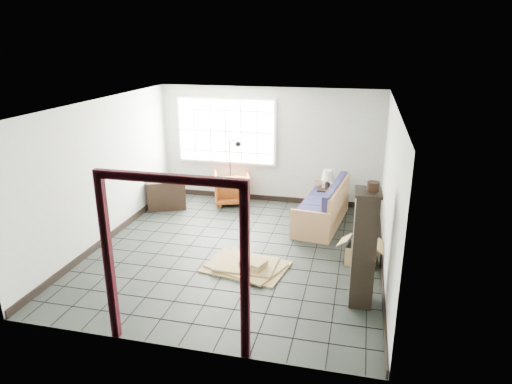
% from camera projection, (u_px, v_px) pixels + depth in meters
% --- Properties ---
extents(ground, '(5.50, 5.50, 0.00)m').
position_uv_depth(ground, '(238.00, 251.00, 8.12)').
color(ground, black).
rests_on(ground, ground).
extents(room_shell, '(5.02, 5.52, 2.61)m').
position_uv_depth(room_shell, '(237.00, 159.00, 7.61)').
color(room_shell, '#A1A69F').
rests_on(room_shell, ground).
extents(window_panel, '(2.32, 0.08, 1.52)m').
position_uv_depth(window_panel, '(226.00, 131.00, 10.32)').
color(window_panel, silver).
rests_on(window_panel, ground).
extents(doorway_trim, '(1.80, 0.08, 2.20)m').
position_uv_depth(doorway_trim, '(173.00, 243.00, 5.19)').
color(doorway_trim, '#3A0D15').
rests_on(doorway_trim, ground).
extents(futon_sofa, '(1.00, 2.07, 0.88)m').
position_uv_depth(futon_sofa, '(325.00, 209.00, 9.22)').
color(futon_sofa, '#A17648').
rests_on(futon_sofa, ground).
extents(armchair, '(0.96, 0.93, 0.79)m').
position_uv_depth(armchair, '(232.00, 186.00, 10.38)').
color(armchair, maroon).
rests_on(armchair, ground).
extents(side_table, '(0.48, 0.48, 0.52)m').
position_uv_depth(side_table, '(329.00, 192.00, 9.89)').
color(side_table, black).
rests_on(side_table, ground).
extents(table_lamp, '(0.30, 0.30, 0.42)m').
position_uv_depth(table_lamp, '(328.00, 176.00, 9.71)').
color(table_lamp, black).
rests_on(table_lamp, side_table).
extents(projector, '(0.27, 0.21, 0.09)m').
position_uv_depth(projector, '(328.00, 185.00, 9.92)').
color(projector, silver).
rests_on(projector, side_table).
extents(floor_lamp, '(0.41, 0.30, 1.57)m').
position_uv_depth(floor_lamp, '(234.00, 170.00, 10.04)').
color(floor_lamp, black).
rests_on(floor_lamp, ground).
extents(console_shelf, '(0.88, 0.63, 0.64)m').
position_uv_depth(console_shelf, '(167.00, 195.00, 10.02)').
color(console_shelf, black).
rests_on(console_shelf, ground).
extents(tall_shelf, '(0.37, 0.47, 1.68)m').
position_uv_depth(tall_shelf, '(364.00, 248.00, 6.28)').
color(tall_shelf, black).
rests_on(tall_shelf, ground).
extents(pot, '(0.22, 0.22, 0.12)m').
position_uv_depth(pot, '(373.00, 186.00, 5.99)').
color(pot, black).
rests_on(pot, tall_shelf).
extents(open_box, '(0.85, 0.54, 0.45)m').
position_uv_depth(open_box, '(362.00, 255.00, 7.61)').
color(open_box, olive).
rests_on(open_box, ground).
extents(cardboard_pile, '(1.45, 1.21, 0.19)m').
position_uv_depth(cardboard_pile, '(247.00, 265.00, 7.50)').
color(cardboard_pile, olive).
rests_on(cardboard_pile, ground).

